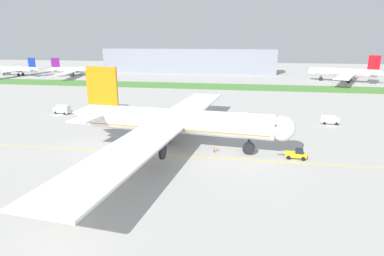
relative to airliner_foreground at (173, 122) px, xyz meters
The scene contains 13 objects.
ground_plane 7.62m from the airliner_foreground, 129.42° to the right, with size 600.00×600.00×0.00m, color #ADAAA5.
apron_taxi_line 8.84m from the airliner_foreground, 115.65° to the right, with size 280.00×0.36×0.01m, color yellow.
grass_median_strip 105.34m from the airliner_foreground, 91.44° to the left, with size 320.00×24.00×0.10m, color #4C8438.
airliner_foreground is the anchor object (origin of this frame).
pushback_tug 28.89m from the airliner_foreground, ahead, with size 6.24×2.97×2.19m.
ground_crew_wingwalker_port 11.60m from the airliner_foreground, 11.22° to the right, with size 0.40×0.57×1.72m.
service_truck_baggage_loader 33.59m from the airliner_foreground, 61.75° to the left, with size 6.19×3.46×2.52m.
service_truck_fuel_bowser 54.76m from the airliner_foreground, 148.21° to the left, with size 6.39×3.35×3.07m.
service_truck_catering_van 51.89m from the airliner_foreground, 35.18° to the left, with size 5.27×2.47×2.64m.
parked_airliner_far_left 196.45m from the airliner_foreground, 136.94° to the left, with size 37.74×59.79×12.75m.
parked_airliner_far_centre 173.51m from the airliner_foreground, 126.55° to the left, with size 37.38×59.91×12.65m.
parked_airliner_far_right 156.30m from the airliner_foreground, 61.39° to the left, with size 42.01×66.56×16.23m.
terminal_building 182.29m from the airliner_foreground, 99.24° to the left, with size 132.33×20.00×18.00m, color gray.
Camera 1 is at (19.81, -69.28, 25.29)m, focal length 30.34 mm.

